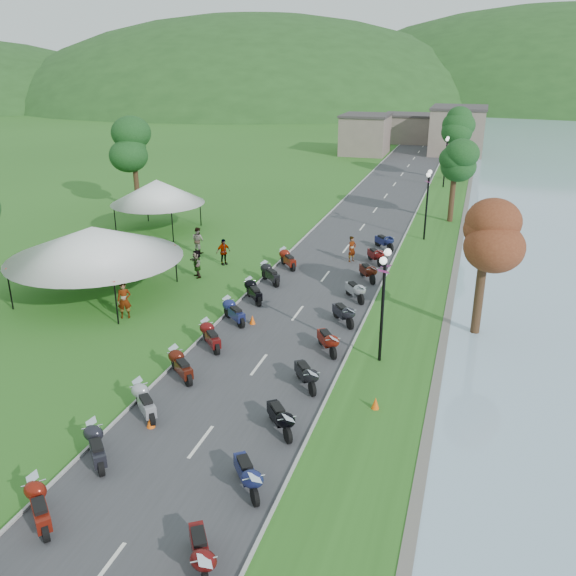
% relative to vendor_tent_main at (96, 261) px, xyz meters
% --- Properties ---
extents(road, '(7.00, 120.00, 0.02)m').
position_rel_vendor_tent_main_xyz_m(road, '(11.54, 18.78, -1.99)').
color(road, '#3D3D40').
rests_on(road, ground).
extents(hills_backdrop, '(360.00, 120.00, 76.00)m').
position_rel_vendor_tent_main_xyz_m(hills_backdrop, '(11.54, 178.78, -2.00)').
color(hills_backdrop, '#285621').
rests_on(hills_backdrop, ground).
extents(far_building, '(18.00, 16.00, 5.00)m').
position_rel_vendor_tent_main_xyz_m(far_building, '(9.54, 63.78, 0.50)').
color(far_building, gray).
rests_on(far_building, ground).
extents(moto_row_left, '(2.60, 38.26, 1.10)m').
position_rel_vendor_tent_main_xyz_m(moto_row_left, '(8.76, -10.27, -1.45)').
color(moto_row_left, '#331411').
rests_on(moto_row_left, ground).
extents(moto_row_right, '(2.60, 32.34, 1.10)m').
position_rel_vendor_tent_main_xyz_m(moto_row_right, '(14.04, -1.39, -1.45)').
color(moto_row_right, '#331411').
rests_on(moto_row_right, ground).
extents(vendor_tent_main, '(6.46, 6.46, 4.00)m').
position_rel_vendor_tent_main_xyz_m(vendor_tent_main, '(0.00, 0.00, 0.00)').
color(vendor_tent_main, white).
rests_on(vendor_tent_main, ground).
extents(vendor_tent_side, '(4.74, 4.74, 4.00)m').
position_rel_vendor_tent_main_xyz_m(vendor_tent_side, '(-3.24, 13.07, 0.00)').
color(vendor_tent_side, white).
rests_on(vendor_tent_side, ground).
extents(tree_lakeside, '(2.81, 2.81, 7.80)m').
position_rel_vendor_tent_main_xyz_m(tree_lakeside, '(20.53, 1.18, 1.90)').
color(tree_lakeside, '#1D501E').
rests_on(tree_lakeside, ground).
extents(pedestrian_a, '(0.87, 0.78, 1.95)m').
position_rel_vendor_tent_main_xyz_m(pedestrian_a, '(3.17, -2.42, -2.00)').
color(pedestrian_a, slate).
rests_on(pedestrian_a, ground).
extents(pedestrian_b, '(0.98, 0.74, 1.80)m').
position_rel_vendor_tent_main_xyz_m(pedestrian_b, '(1.97, 8.92, -2.00)').
color(pedestrian_b, slate).
rests_on(pedestrian_b, ground).
extents(pedestrian_c, '(1.04, 1.17, 1.73)m').
position_rel_vendor_tent_main_xyz_m(pedestrian_c, '(-2.25, 2.86, -2.00)').
color(pedestrian_c, slate).
rests_on(pedestrian_c, ground).
extents(traffic_cone_near, '(0.32, 0.32, 0.51)m').
position_rel_vendor_tent_main_xyz_m(traffic_cone_near, '(9.40, -10.93, -1.75)').
color(traffic_cone_near, '#F2590C').
rests_on(traffic_cone_near, ground).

